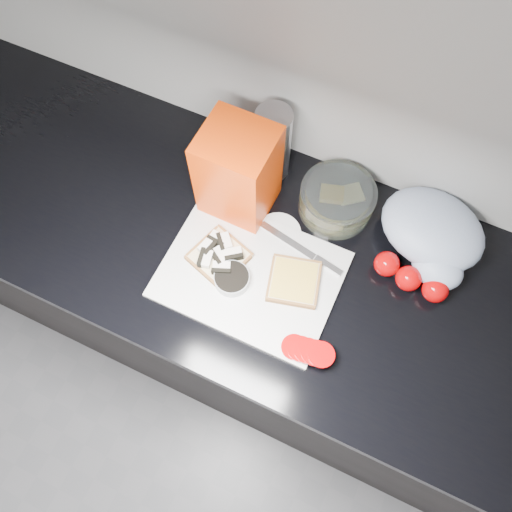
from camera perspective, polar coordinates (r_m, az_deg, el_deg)
The scene contains 14 objects.
base_cabinet at distance 1.61m, azimuth 5.45°, elevation -8.52°, with size 3.50×0.60×0.86m, color black.
countertop at distance 1.19m, azimuth 7.33°, elevation -2.60°, with size 3.50×0.64×0.04m, color black.
cutting_board at distance 1.15m, azimuth -0.63°, elevation -2.13°, with size 0.40×0.30×0.01m, color silver.
bread_left at distance 1.16m, azimuth -4.25°, elevation 0.09°, with size 0.15×0.15×0.04m.
bread_right at distance 1.14m, azimuth 4.35°, elevation -2.90°, with size 0.14×0.14×0.02m.
tomato_slices at distance 1.09m, azimuth 5.93°, elevation -10.73°, with size 0.13×0.08×0.02m.
knife at distance 1.17m, azimuth 6.28°, elevation 0.14°, with size 0.22×0.06×0.01m.
seed_tub at distance 1.13m, azimuth -2.76°, elevation -2.67°, with size 0.08×0.08×0.04m.
tub_lid at distance 1.20m, azimuth 2.56°, elevation 2.64°, with size 0.11×0.11×0.01m, color silver.
glass_bowl at distance 1.22m, azimuth 9.22°, elevation 6.38°, with size 0.18×0.18×0.08m.
bread_bag at distance 1.14m, azimuth -2.03°, elevation 9.49°, with size 0.16×0.15×0.25m, color red.
steel_canister at distance 1.21m, azimuth 1.92°, elevation 12.66°, with size 0.09×0.09×0.21m, color #B0B0B5.
grocery_bag at distance 1.22m, azimuth 19.58°, elevation 2.36°, with size 0.29×0.27×0.11m.
whole_tomatoes at distance 1.18m, azimuth 17.19°, elevation -2.34°, with size 0.18×0.07×0.06m.
Camera 1 is at (0.05, 0.74, 1.97)m, focal length 35.00 mm.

